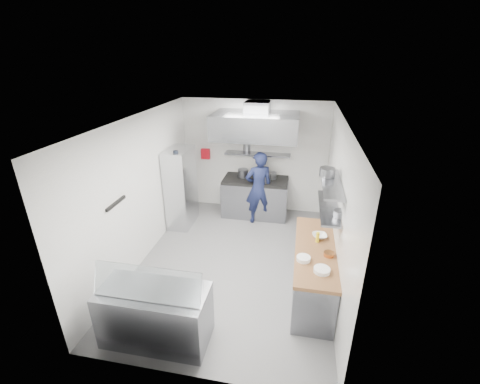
% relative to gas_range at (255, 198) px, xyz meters
% --- Properties ---
extents(floor, '(5.00, 5.00, 0.00)m').
position_rel_gas_range_xyz_m(floor, '(-0.10, -2.10, -0.45)').
color(floor, '#5E5E60').
rests_on(floor, ground).
extents(ceiling, '(5.00, 5.00, 0.00)m').
position_rel_gas_range_xyz_m(ceiling, '(-0.10, -2.10, 2.35)').
color(ceiling, silver).
rests_on(ceiling, wall_back).
extents(wall_back, '(3.60, 2.80, 0.02)m').
position_rel_gas_range_xyz_m(wall_back, '(-0.10, 0.40, 0.95)').
color(wall_back, white).
rests_on(wall_back, floor).
extents(wall_front, '(3.60, 2.80, 0.02)m').
position_rel_gas_range_xyz_m(wall_front, '(-0.10, -4.60, 0.95)').
color(wall_front, white).
rests_on(wall_front, floor).
extents(wall_left, '(2.80, 5.00, 0.02)m').
position_rel_gas_range_xyz_m(wall_left, '(-1.90, -2.10, 0.95)').
color(wall_left, white).
rests_on(wall_left, floor).
extents(wall_right, '(2.80, 5.00, 0.02)m').
position_rel_gas_range_xyz_m(wall_right, '(1.70, -2.10, 0.95)').
color(wall_right, white).
rests_on(wall_right, floor).
extents(gas_range, '(1.60, 0.80, 0.90)m').
position_rel_gas_range_xyz_m(gas_range, '(0.00, 0.00, 0.00)').
color(gas_range, gray).
rests_on(gas_range, floor).
extents(cooktop, '(1.57, 0.78, 0.06)m').
position_rel_gas_range_xyz_m(cooktop, '(0.00, 0.00, 0.48)').
color(cooktop, black).
rests_on(cooktop, gas_range).
extents(stock_pot_left, '(0.25, 0.25, 0.20)m').
position_rel_gas_range_xyz_m(stock_pot_left, '(-0.33, 0.09, 0.61)').
color(stock_pot_left, slate).
rests_on(stock_pot_left, cooktop).
extents(stock_pot_mid, '(0.37, 0.37, 0.24)m').
position_rel_gas_range_xyz_m(stock_pot_mid, '(0.20, -0.12, 0.63)').
color(stock_pot_mid, slate).
rests_on(stock_pot_mid, cooktop).
extents(stock_pot_right, '(0.24, 0.24, 0.16)m').
position_rel_gas_range_xyz_m(stock_pot_right, '(0.38, 0.10, 0.59)').
color(stock_pot_right, slate).
rests_on(stock_pot_right, cooktop).
extents(over_range_shelf, '(1.60, 0.30, 0.04)m').
position_rel_gas_range_xyz_m(over_range_shelf, '(0.00, 0.24, 1.07)').
color(over_range_shelf, gray).
rests_on(over_range_shelf, wall_back).
extents(shelf_pot_a, '(0.23, 0.23, 0.18)m').
position_rel_gas_range_xyz_m(shelf_pot_a, '(-0.29, 0.47, 1.18)').
color(shelf_pot_a, slate).
rests_on(shelf_pot_a, over_range_shelf).
extents(extractor_hood, '(1.90, 1.15, 0.55)m').
position_rel_gas_range_xyz_m(extractor_hood, '(0.00, -0.18, 1.85)').
color(extractor_hood, gray).
rests_on(extractor_hood, wall_back).
extents(hood_duct, '(0.55, 0.55, 0.24)m').
position_rel_gas_range_xyz_m(hood_duct, '(0.00, 0.05, 2.23)').
color(hood_duct, slate).
rests_on(hood_duct, extractor_hood).
extents(red_firebox, '(0.22, 0.10, 0.26)m').
position_rel_gas_range_xyz_m(red_firebox, '(-1.35, 0.34, 0.97)').
color(red_firebox, red).
rests_on(red_firebox, wall_back).
extents(chef, '(0.76, 0.65, 1.76)m').
position_rel_gas_range_xyz_m(chef, '(0.13, -0.36, 0.43)').
color(chef, '#141A3D').
rests_on(chef, floor).
extents(wire_rack, '(0.50, 0.90, 1.85)m').
position_rel_gas_range_xyz_m(wire_rack, '(-1.63, -0.78, 0.48)').
color(wire_rack, silver).
rests_on(wire_rack, floor).
extents(rack_bin_a, '(0.14, 0.18, 0.16)m').
position_rel_gas_range_xyz_m(rack_bin_a, '(-1.63, -1.12, 0.35)').
color(rack_bin_a, white).
rests_on(rack_bin_a, wire_rack).
extents(rack_bin_b, '(0.14, 0.18, 0.16)m').
position_rel_gas_range_xyz_m(rack_bin_b, '(-1.63, -0.72, 0.85)').
color(rack_bin_b, yellow).
rests_on(rack_bin_b, wire_rack).
extents(rack_jar, '(0.11, 0.11, 0.18)m').
position_rel_gas_range_xyz_m(rack_jar, '(-1.58, -1.05, 1.35)').
color(rack_jar, black).
rests_on(rack_jar, wire_rack).
extents(knife_strip, '(0.04, 0.55, 0.05)m').
position_rel_gas_range_xyz_m(knife_strip, '(-1.88, -3.00, 1.10)').
color(knife_strip, black).
rests_on(knife_strip, wall_left).
extents(prep_counter_base, '(0.62, 2.00, 0.84)m').
position_rel_gas_range_xyz_m(prep_counter_base, '(1.38, -2.70, -0.03)').
color(prep_counter_base, gray).
rests_on(prep_counter_base, floor).
extents(prep_counter_top, '(0.65, 2.04, 0.06)m').
position_rel_gas_range_xyz_m(prep_counter_top, '(1.38, -2.70, 0.42)').
color(prep_counter_top, brown).
rests_on(prep_counter_top, prep_counter_base).
extents(plate_stack_a, '(0.24, 0.24, 0.06)m').
position_rel_gas_range_xyz_m(plate_stack_a, '(1.45, -3.31, 0.48)').
color(plate_stack_a, white).
rests_on(plate_stack_a, prep_counter_top).
extents(plate_stack_b, '(0.21, 0.21, 0.06)m').
position_rel_gas_range_xyz_m(plate_stack_b, '(1.19, -3.08, 0.48)').
color(plate_stack_b, white).
rests_on(plate_stack_b, prep_counter_top).
extents(copper_pan, '(0.16, 0.16, 0.06)m').
position_rel_gas_range_xyz_m(copper_pan, '(1.58, -2.88, 0.48)').
color(copper_pan, '#CE793A').
rests_on(copper_pan, prep_counter_top).
extents(squeeze_bottle, '(0.06, 0.06, 0.18)m').
position_rel_gas_range_xyz_m(squeeze_bottle, '(1.41, -2.51, 0.54)').
color(squeeze_bottle, yellow).
rests_on(squeeze_bottle, prep_counter_top).
extents(mixing_bowl, '(0.28, 0.28, 0.06)m').
position_rel_gas_range_xyz_m(mixing_bowl, '(1.45, -2.36, 0.48)').
color(mixing_bowl, white).
rests_on(mixing_bowl, prep_counter_top).
extents(wall_shelf_lower, '(0.30, 1.30, 0.04)m').
position_rel_gas_range_xyz_m(wall_shelf_lower, '(1.54, -2.40, 1.05)').
color(wall_shelf_lower, gray).
rests_on(wall_shelf_lower, wall_right).
extents(wall_shelf_upper, '(0.30, 1.30, 0.04)m').
position_rel_gas_range_xyz_m(wall_shelf_upper, '(1.54, -2.40, 1.47)').
color(wall_shelf_upper, gray).
rests_on(wall_shelf_upper, wall_right).
extents(shelf_pot_c, '(0.20, 0.20, 0.10)m').
position_rel_gas_range_xyz_m(shelf_pot_c, '(1.68, -2.73, 1.12)').
color(shelf_pot_c, slate).
rests_on(shelf_pot_c, wall_shelf_lower).
extents(shelf_pot_d, '(0.26, 0.26, 0.14)m').
position_rel_gas_range_xyz_m(shelf_pot_d, '(1.48, -2.13, 1.56)').
color(shelf_pot_d, slate).
rests_on(shelf_pot_d, wall_shelf_upper).
extents(display_case, '(1.50, 0.70, 0.85)m').
position_rel_gas_range_xyz_m(display_case, '(-0.81, -4.10, -0.03)').
color(display_case, gray).
rests_on(display_case, floor).
extents(display_glass, '(1.47, 0.19, 0.42)m').
position_rel_gas_range_xyz_m(display_glass, '(-0.81, -4.22, 0.62)').
color(display_glass, silver).
rests_on(display_glass, display_case).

